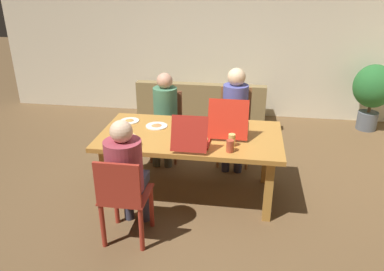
{
  "coord_description": "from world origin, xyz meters",
  "views": [
    {
      "loc": [
        0.58,
        -3.72,
        2.37
      ],
      "look_at": [
        0.0,
        0.1,
        0.68
      ],
      "focal_mm": 35.41,
      "sensor_mm": 36.0,
      "label": 1
    }
  ],
  "objects_px": {
    "pizza_box_0": "(229,125)",
    "drinking_glass_1": "(230,146)",
    "drinking_glass_0": "(232,140)",
    "chair_2": "(235,121)",
    "plate_1": "(157,126)",
    "chair_1": "(167,121)",
    "person_2": "(235,110)",
    "pizza_box_1": "(192,139)",
    "dining_table": "(191,141)",
    "potted_plant": "(373,90)",
    "plate_0": "(130,121)",
    "person_0": "(126,169)",
    "person_1": "(165,110)",
    "drinking_glass_2": "(133,141)",
    "couch": "(202,109)",
    "chair_0": "(123,197)"
  },
  "relations": [
    {
      "from": "dining_table",
      "to": "drinking_glass_1",
      "type": "distance_m",
      "value": 0.6
    },
    {
      "from": "person_0",
      "to": "person_1",
      "type": "relative_size",
      "value": 1.02
    },
    {
      "from": "person_2",
      "to": "couch",
      "type": "distance_m",
      "value": 1.49
    },
    {
      "from": "pizza_box_0",
      "to": "potted_plant",
      "type": "distance_m",
      "value": 3.03
    },
    {
      "from": "drinking_glass_0",
      "to": "chair_1",
      "type": "bearing_deg",
      "value": 127.56
    },
    {
      "from": "plate_0",
      "to": "couch",
      "type": "xyz_separation_m",
      "value": [
        0.63,
        1.86,
        -0.48
      ]
    },
    {
      "from": "drinking_glass_1",
      "to": "chair_2",
      "type": "bearing_deg",
      "value": 90.37
    },
    {
      "from": "chair_0",
      "to": "pizza_box_1",
      "type": "xyz_separation_m",
      "value": [
        0.53,
        0.69,
        0.31
      ]
    },
    {
      "from": "chair_0",
      "to": "couch",
      "type": "xyz_separation_m",
      "value": [
        0.33,
        3.05,
        -0.21
      ]
    },
    {
      "from": "dining_table",
      "to": "person_1",
      "type": "height_order",
      "value": "person_1"
    },
    {
      "from": "pizza_box_0",
      "to": "drinking_glass_1",
      "type": "bearing_deg",
      "value": -85.16
    },
    {
      "from": "plate_1",
      "to": "drinking_glass_1",
      "type": "distance_m",
      "value": 1.01
    },
    {
      "from": "chair_2",
      "to": "pizza_box_1",
      "type": "distance_m",
      "value": 1.31
    },
    {
      "from": "chair_0",
      "to": "potted_plant",
      "type": "height_order",
      "value": "potted_plant"
    },
    {
      "from": "chair_2",
      "to": "person_2",
      "type": "bearing_deg",
      "value": -90.0
    },
    {
      "from": "person_0",
      "to": "pizza_box_0",
      "type": "distance_m",
      "value": 1.31
    },
    {
      "from": "person_0",
      "to": "plate_0",
      "type": "xyz_separation_m",
      "value": [
        -0.3,
        1.06,
        0.04
      ]
    },
    {
      "from": "chair_1",
      "to": "pizza_box_0",
      "type": "xyz_separation_m",
      "value": [
        0.87,
        -0.79,
        0.3
      ]
    },
    {
      "from": "chair_1",
      "to": "plate_0",
      "type": "distance_m",
      "value": 0.8
    },
    {
      "from": "person_1",
      "to": "potted_plant",
      "type": "bearing_deg",
      "value": 26.96
    },
    {
      "from": "person_1",
      "to": "plate_0",
      "type": "distance_m",
      "value": 0.63
    },
    {
      "from": "chair_0",
      "to": "person_0",
      "type": "bearing_deg",
      "value": 90.0
    },
    {
      "from": "dining_table",
      "to": "chair_2",
      "type": "xyz_separation_m",
      "value": [
        0.44,
        0.97,
        -0.12
      ]
    },
    {
      "from": "person_1",
      "to": "plate_1",
      "type": "distance_m",
      "value": 0.67
    },
    {
      "from": "drinking_glass_1",
      "to": "drinking_glass_2",
      "type": "distance_m",
      "value": 0.97
    },
    {
      "from": "person_0",
      "to": "plate_0",
      "type": "distance_m",
      "value": 1.11
    },
    {
      "from": "person_2",
      "to": "plate_0",
      "type": "relative_size",
      "value": 5.73
    },
    {
      "from": "plate_1",
      "to": "chair_1",
      "type": "bearing_deg",
      "value": 93.98
    },
    {
      "from": "person_2",
      "to": "pizza_box_1",
      "type": "distance_m",
      "value": 1.14
    },
    {
      "from": "person_2",
      "to": "plate_1",
      "type": "xyz_separation_m",
      "value": [
        -0.85,
        -0.67,
        0.0
      ]
    },
    {
      "from": "person_0",
      "to": "couch",
      "type": "bearing_deg",
      "value": 83.48
    },
    {
      "from": "plate_1",
      "to": "couch",
      "type": "relative_size",
      "value": 0.12
    },
    {
      "from": "chair_0",
      "to": "drinking_glass_0",
      "type": "height_order",
      "value": "chair_0"
    },
    {
      "from": "pizza_box_1",
      "to": "drinking_glass_2",
      "type": "relative_size",
      "value": 3.8
    },
    {
      "from": "chair_2",
      "to": "drinking_glass_1",
      "type": "distance_m",
      "value": 1.37
    },
    {
      "from": "drinking_glass_0",
      "to": "chair_2",
      "type": "bearing_deg",
      "value": 90.81
    },
    {
      "from": "person_2",
      "to": "potted_plant",
      "type": "bearing_deg",
      "value": 36.0
    },
    {
      "from": "pizza_box_0",
      "to": "drinking_glass_0",
      "type": "height_order",
      "value": "pizza_box_0"
    },
    {
      "from": "drinking_glass_0",
      "to": "couch",
      "type": "relative_size",
      "value": 0.06
    },
    {
      "from": "person_0",
      "to": "person_1",
      "type": "bearing_deg",
      "value": 90.0
    },
    {
      "from": "person_1",
      "to": "chair_1",
      "type": "bearing_deg",
      "value": 90.0
    },
    {
      "from": "potted_plant",
      "to": "person_1",
      "type": "bearing_deg",
      "value": -153.04
    },
    {
      "from": "person_2",
      "to": "drinking_glass_2",
      "type": "xyz_separation_m",
      "value": [
        -0.97,
        -1.22,
        0.05
      ]
    },
    {
      "from": "dining_table",
      "to": "couch",
      "type": "height_order",
      "value": "couch"
    },
    {
      "from": "pizza_box_1",
      "to": "drinking_glass_0",
      "type": "distance_m",
      "value": 0.4
    },
    {
      "from": "pizza_box_0",
      "to": "drinking_glass_1",
      "type": "height_order",
      "value": "pizza_box_0"
    },
    {
      "from": "chair_2",
      "to": "drinking_glass_2",
      "type": "height_order",
      "value": "chair_2"
    },
    {
      "from": "chair_0",
      "to": "chair_2",
      "type": "xyz_separation_m",
      "value": [
        0.91,
        1.91,
        0.05
      ]
    },
    {
      "from": "chair_1",
      "to": "pizza_box_0",
      "type": "height_order",
      "value": "pizza_box_0"
    },
    {
      "from": "chair_0",
      "to": "couch",
      "type": "distance_m",
      "value": 3.07
    }
  ]
}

